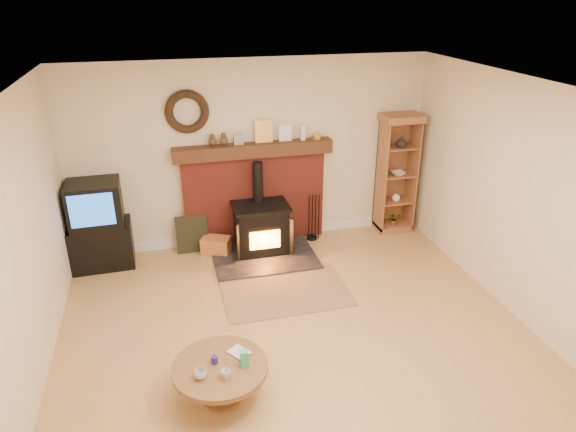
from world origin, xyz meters
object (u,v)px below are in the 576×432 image
object	(u,v)px
tv_unit	(99,226)
wood_stove	(262,230)
curio_cabinet	(396,174)
coffee_table	(221,372)

from	to	relation	value
tv_unit	wood_stove	bearing A→B (deg)	-5.25
curio_cabinet	tv_unit	bearing A→B (deg)	-178.86
wood_stove	tv_unit	bearing A→B (deg)	174.75
curio_cabinet	coffee_table	bearing A→B (deg)	-135.72
wood_stove	coffee_table	world-z (taller)	wood_stove
wood_stove	coffee_table	bearing A→B (deg)	-108.97
curio_cabinet	coffee_table	world-z (taller)	curio_cabinet
tv_unit	curio_cabinet	bearing A→B (deg)	1.14
curio_cabinet	wood_stove	bearing A→B (deg)	-172.41
wood_stove	tv_unit	world-z (taller)	wood_stove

